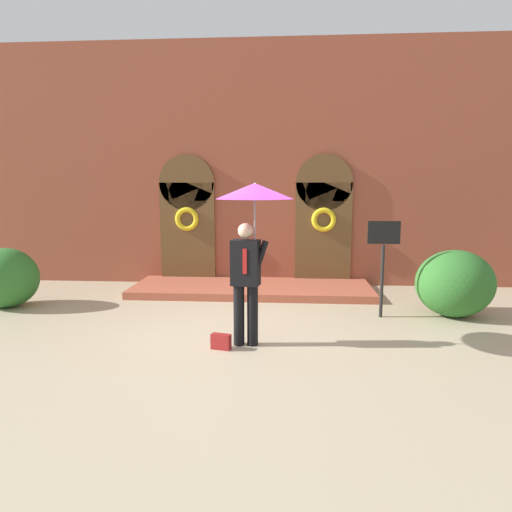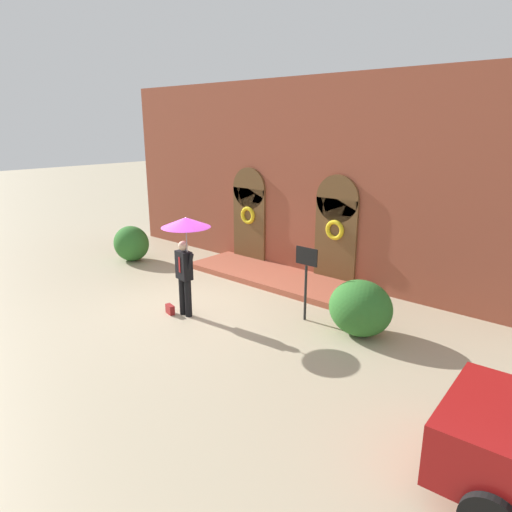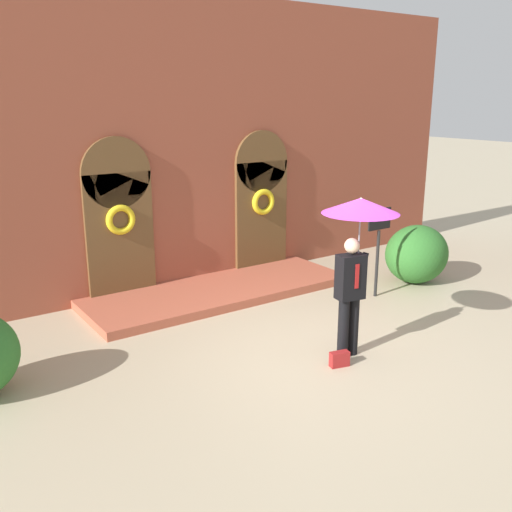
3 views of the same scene
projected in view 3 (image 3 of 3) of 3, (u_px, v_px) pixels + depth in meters
name	position (u px, v px, depth m)	size (l,w,h in m)	color
ground_plane	(323.00, 350.00, 8.66)	(80.00, 80.00, 0.00)	tan
building_facade	(188.00, 151.00, 11.23)	(14.00, 2.30, 5.60)	brown
person_with_umbrella	(358.00, 230.00, 8.04)	(1.10, 1.10, 2.36)	black
handbag	(339.00, 359.00, 8.13)	(0.28, 0.12, 0.22)	maroon
sign_post	(379.00, 238.00, 10.71)	(0.56, 0.06, 1.72)	black
shrub_right	(417.00, 254.00, 11.70)	(1.37, 1.19, 1.20)	#2D6B28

